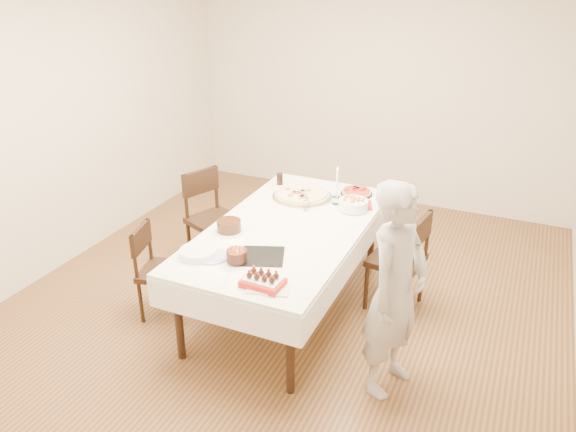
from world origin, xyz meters
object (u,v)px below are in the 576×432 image
at_px(chair_right_savory, 396,260).
at_px(pasta_bowl, 353,205).
at_px(person, 396,291).
at_px(dining_table, 288,267).
at_px(taper_candle, 337,185).
at_px(layer_cake, 229,226).
at_px(chair_left_dessert, 164,272).
at_px(strawberry_box, 263,281).
at_px(pizza_white, 302,195).
at_px(cola_glass, 280,179).
at_px(pizza_pepperoni, 356,192).
at_px(birthday_cake, 236,251).
at_px(chair_left_savory, 215,221).

xyz_separation_m(chair_right_savory, pasta_bowl, (-0.44, 0.15, 0.36)).
bearing_deg(person, dining_table, 76.03).
height_order(taper_candle, layer_cake, taper_candle).
height_order(chair_left_dessert, person, person).
relative_size(person, strawberry_box, 5.53).
relative_size(pizza_white, strawberry_box, 1.99).
xyz_separation_m(chair_right_savory, pizza_white, (-0.94, 0.22, 0.33)).
xyz_separation_m(cola_glass, strawberry_box, (0.65, -1.67, -0.02)).
bearing_deg(strawberry_box, chair_left_dessert, 161.03).
bearing_deg(dining_table, pasta_bowl, 54.61).
xyz_separation_m(pizza_pepperoni, birthday_cake, (-0.39, -1.53, 0.06)).
bearing_deg(taper_candle, chair_left_savory, -169.20).
distance_m(chair_left_dessert, cola_glass, 1.43).
relative_size(layer_cake, birthday_cake, 1.64).
bearing_deg(pizza_white, person, -45.66).
relative_size(person, pizza_white, 2.79).
bearing_deg(chair_left_dessert, chair_right_savory, -167.13).
bearing_deg(taper_candle, cola_glass, 161.87).
bearing_deg(strawberry_box, cola_glass, 111.35).
xyz_separation_m(dining_table, taper_candle, (0.20, 0.58, 0.55)).
bearing_deg(layer_cake, chair_left_dessert, -155.41).
bearing_deg(strawberry_box, pasta_bowl, 83.52).
relative_size(dining_table, person, 1.42).
bearing_deg(person, chair_left_dessert, 103.29).
distance_m(layer_cake, strawberry_box, 0.84).
height_order(person, taper_candle, person).
distance_m(pizza_pepperoni, birthday_cake, 1.57).
distance_m(layer_cake, birthday_cake, 0.49).
bearing_deg(taper_candle, pizza_pepperoni, 70.61).
bearing_deg(chair_right_savory, strawberry_box, -107.70).
relative_size(taper_candle, cola_glass, 3.18).
bearing_deg(pizza_white, strawberry_box, -76.94).
distance_m(chair_left_savory, birthday_cake, 1.38).
distance_m(chair_left_savory, strawberry_box, 1.71).
bearing_deg(pasta_bowl, pizza_pepperoni, 102.98).
height_order(chair_left_savory, layer_cake, chair_left_savory).
height_order(cola_glass, birthday_cake, birthday_cake).
bearing_deg(strawberry_box, dining_table, 103.63).
relative_size(chair_left_savory, person, 0.61).
bearing_deg(strawberry_box, chair_right_savory, 64.50).
bearing_deg(chair_right_savory, chair_left_savory, -172.07).
height_order(person, pizza_pepperoni, person).
height_order(birthday_cake, strawberry_box, birthday_cake).
bearing_deg(pasta_bowl, strawberry_box, -96.48).
xyz_separation_m(chair_right_savory, layer_cake, (-1.19, -0.65, 0.36)).
bearing_deg(cola_glass, person, -43.28).
distance_m(chair_left_dessert, pasta_bowl, 1.66).
bearing_deg(cola_glass, chair_left_dessert, -108.37).
distance_m(chair_left_dessert, taper_candle, 1.61).
height_order(chair_left_dessert, birthday_cake, birthday_cake).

